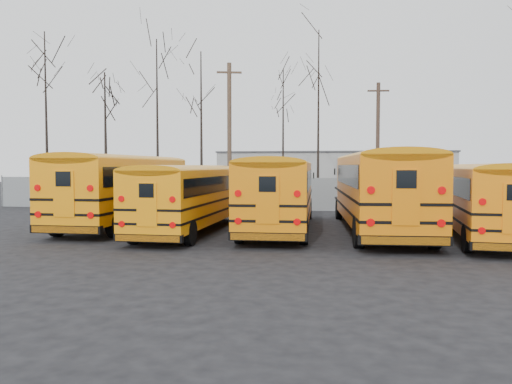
% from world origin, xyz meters
% --- Properties ---
extents(ground, '(120.00, 120.00, 0.00)m').
position_xyz_m(ground, '(0.00, 0.00, 0.00)').
color(ground, black).
rests_on(ground, ground).
extents(fence, '(40.00, 0.04, 2.00)m').
position_xyz_m(fence, '(0.00, 12.00, 1.00)').
color(fence, gray).
rests_on(fence, ground).
extents(distant_building, '(22.00, 8.00, 4.00)m').
position_xyz_m(distant_building, '(2.00, 32.00, 2.00)').
color(distant_building, '#A7A7A3').
rests_on(distant_building, ground).
extents(bus_a, '(2.85, 11.75, 3.28)m').
position_xyz_m(bus_a, '(-7.30, 3.04, 1.92)').
color(bus_a, black).
rests_on(bus_a, ground).
extents(bus_b, '(2.53, 10.08, 2.81)m').
position_xyz_m(bus_b, '(-3.77, 1.15, 1.64)').
color(bus_b, black).
rests_on(bus_b, ground).
extents(bus_c, '(2.86, 11.14, 3.10)m').
position_xyz_m(bus_c, '(-0.21, 2.26, 1.81)').
color(bus_c, black).
rests_on(bus_c, ground).
extents(bus_d, '(3.46, 12.15, 3.36)m').
position_xyz_m(bus_d, '(3.84, 2.23, 1.97)').
color(bus_d, black).
rests_on(bus_d, ground).
extents(bus_e, '(3.24, 10.38, 2.86)m').
position_xyz_m(bus_e, '(7.50, 1.04, 1.67)').
color(bus_e, black).
rests_on(bus_e, ground).
extents(utility_pole_left, '(1.78, 0.56, 10.12)m').
position_xyz_m(utility_pole_left, '(-5.45, 17.04, 5.20)').
color(utility_pole_left, brown).
rests_on(utility_pole_left, ground).
extents(utility_pole_right, '(1.56, 0.27, 8.76)m').
position_xyz_m(utility_pole_right, '(5.18, 18.98, 4.50)').
color(utility_pole_right, '#433026').
rests_on(utility_pole_right, ground).
extents(tree_0, '(0.26, 0.26, 12.62)m').
position_xyz_m(tree_0, '(-19.10, 15.95, 6.31)').
color(tree_0, black).
rests_on(tree_0, ground).
extents(tree_1, '(0.26, 0.26, 9.45)m').
position_xyz_m(tree_1, '(-14.28, 15.61, 4.72)').
color(tree_1, black).
rests_on(tree_1, ground).
extents(tree_2, '(0.26, 0.26, 12.10)m').
position_xyz_m(tree_2, '(-10.99, 17.34, 6.05)').
color(tree_2, black).
rests_on(tree_2, ground).
extents(tree_3, '(0.26, 0.26, 10.39)m').
position_xyz_m(tree_3, '(-6.82, 14.39, 5.19)').
color(tree_3, black).
rests_on(tree_3, ground).
extents(tree_4, '(0.26, 0.26, 9.56)m').
position_xyz_m(tree_4, '(-1.54, 16.95, 4.78)').
color(tree_4, black).
rests_on(tree_4, ground).
extents(tree_5, '(0.26, 0.26, 11.64)m').
position_xyz_m(tree_5, '(1.00, 14.96, 5.82)').
color(tree_5, black).
rests_on(tree_5, ground).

